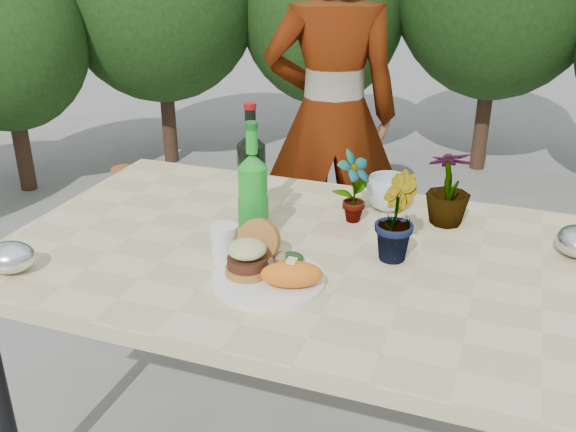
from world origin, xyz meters
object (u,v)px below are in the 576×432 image
(wine_bottle, at_px, (252,179))
(person, at_px, (332,117))
(dinner_plate, at_px, (268,280))
(patio_table, at_px, (298,267))

(wine_bottle, distance_m, person, 1.01)
(dinner_plate, distance_m, wine_bottle, 0.39)
(patio_table, xyz_separation_m, dinner_plate, (-0.01, -0.20, 0.06))
(patio_table, height_order, dinner_plate, dinner_plate)
(patio_table, xyz_separation_m, person, (-0.24, 1.13, 0.11))
(patio_table, distance_m, person, 1.16)
(wine_bottle, bearing_deg, dinner_plate, -61.80)
(wine_bottle, height_order, person, person)
(dinner_plate, relative_size, wine_bottle, 0.79)
(patio_table, bearing_deg, dinner_plate, -92.41)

